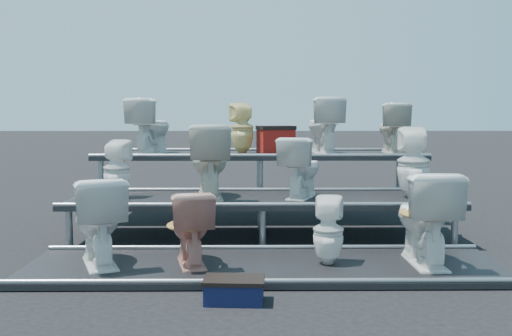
{
  "coord_description": "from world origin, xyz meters",
  "views": [
    {
      "loc": [
        -0.13,
        -6.24,
        1.39
      ],
      "look_at": [
        -0.06,
        0.1,
        0.78
      ],
      "focal_mm": 40.0,
      "sensor_mm": 36.0,
      "label": 1
    }
  ],
  "objects_px": {
    "red_crate": "(276,141)",
    "toilet_9": "(242,128)",
    "toilet_6": "(301,167)",
    "step_stool": "(234,292)",
    "toilet_4": "(117,169)",
    "toilet_10": "(324,126)",
    "toilet_1": "(191,227)",
    "toilet_2": "(328,230)",
    "toilet_5": "(209,161)",
    "toilet_7": "(413,162)",
    "toilet_0": "(98,221)",
    "toilet_11": "(393,128)",
    "toilet_8": "(151,126)",
    "toilet_3": "(425,217)"
  },
  "relations": [
    {
      "from": "red_crate",
      "to": "toilet_9",
      "type": "bearing_deg",
      "value": 165.37
    },
    {
      "from": "toilet_6",
      "to": "step_stool",
      "type": "height_order",
      "value": "toilet_6"
    },
    {
      "from": "toilet_4",
      "to": "toilet_10",
      "type": "distance_m",
      "value": 2.8
    },
    {
      "from": "toilet_4",
      "to": "toilet_9",
      "type": "distance_m",
      "value": 1.93
    },
    {
      "from": "toilet_1",
      "to": "toilet_2",
      "type": "distance_m",
      "value": 1.21
    },
    {
      "from": "toilet_5",
      "to": "toilet_7",
      "type": "height_order",
      "value": "toilet_5"
    },
    {
      "from": "toilet_0",
      "to": "toilet_5",
      "type": "height_order",
      "value": "toilet_5"
    },
    {
      "from": "toilet_11",
      "to": "toilet_8",
      "type": "bearing_deg",
      "value": 2.45
    },
    {
      "from": "toilet_6",
      "to": "step_stool",
      "type": "relative_size",
      "value": 1.58
    },
    {
      "from": "toilet_8",
      "to": "toilet_3",
      "type": "bearing_deg",
      "value": 156.43
    },
    {
      "from": "toilet_6",
      "to": "toilet_3",
      "type": "bearing_deg",
      "value": 149.06
    },
    {
      "from": "toilet_7",
      "to": "toilet_10",
      "type": "xyz_separation_m",
      "value": [
        -0.83,
        1.3,
        0.38
      ]
    },
    {
      "from": "toilet_4",
      "to": "toilet_11",
      "type": "bearing_deg",
      "value": -150.32
    },
    {
      "from": "toilet_2",
      "to": "toilet_4",
      "type": "distance_m",
      "value": 2.55
    },
    {
      "from": "toilet_2",
      "to": "toilet_7",
      "type": "bearing_deg",
      "value": -119.81
    },
    {
      "from": "toilet_7",
      "to": "toilet_1",
      "type": "bearing_deg",
      "value": 38.06
    },
    {
      "from": "toilet_4",
      "to": "toilet_8",
      "type": "relative_size",
      "value": 0.89
    },
    {
      "from": "toilet_11",
      "to": "red_crate",
      "type": "bearing_deg",
      "value": 2.55
    },
    {
      "from": "toilet_7",
      "to": "toilet_11",
      "type": "distance_m",
      "value": 1.35
    },
    {
      "from": "toilet_4",
      "to": "toilet_0",
      "type": "bearing_deg",
      "value": 104.24
    },
    {
      "from": "toilet_8",
      "to": "toilet_11",
      "type": "height_order",
      "value": "toilet_8"
    },
    {
      "from": "toilet_1",
      "to": "toilet_2",
      "type": "height_order",
      "value": "toilet_1"
    },
    {
      "from": "toilet_3",
      "to": "red_crate",
      "type": "bearing_deg",
      "value": -65.05
    },
    {
      "from": "toilet_6",
      "to": "toilet_11",
      "type": "height_order",
      "value": "toilet_11"
    },
    {
      "from": "toilet_7",
      "to": "toilet_10",
      "type": "relative_size",
      "value": 1.06
    },
    {
      "from": "toilet_0",
      "to": "toilet_3",
      "type": "height_order",
      "value": "toilet_3"
    },
    {
      "from": "toilet_8",
      "to": "toilet_10",
      "type": "distance_m",
      "value": 2.29
    },
    {
      "from": "toilet_0",
      "to": "toilet_1",
      "type": "bearing_deg",
      "value": 158.17
    },
    {
      "from": "toilet_7",
      "to": "toilet_9",
      "type": "distance_m",
      "value": 2.33
    },
    {
      "from": "toilet_10",
      "to": "toilet_11",
      "type": "xyz_separation_m",
      "value": [
        0.92,
        0.0,
        -0.04
      ]
    },
    {
      "from": "toilet_3",
      "to": "toilet_7",
      "type": "relative_size",
      "value": 1.06
    },
    {
      "from": "toilet_2",
      "to": "toilet_4",
      "type": "xyz_separation_m",
      "value": [
        -2.15,
        1.3,
        0.42
      ]
    },
    {
      "from": "toilet_5",
      "to": "toilet_8",
      "type": "xyz_separation_m",
      "value": [
        -0.86,
        1.3,
        0.36
      ]
    },
    {
      "from": "toilet_7",
      "to": "toilet_8",
      "type": "bearing_deg",
      "value": -13.79
    },
    {
      "from": "toilet_0",
      "to": "red_crate",
      "type": "bearing_deg",
      "value": -144.66
    },
    {
      "from": "toilet_3",
      "to": "toilet_10",
      "type": "xyz_separation_m",
      "value": [
        -0.57,
        2.6,
        0.75
      ]
    },
    {
      "from": "toilet_4",
      "to": "step_stool",
      "type": "xyz_separation_m",
      "value": [
        1.35,
        -2.15,
        -0.7
      ]
    },
    {
      "from": "toilet_0",
      "to": "toilet_5",
      "type": "relative_size",
      "value": 0.96
    },
    {
      "from": "toilet_4",
      "to": "step_stool",
      "type": "height_order",
      "value": "toilet_4"
    },
    {
      "from": "toilet_9",
      "to": "toilet_10",
      "type": "height_order",
      "value": "toilet_10"
    },
    {
      "from": "toilet_3",
      "to": "toilet_11",
      "type": "bearing_deg",
      "value": -97.5
    },
    {
      "from": "toilet_1",
      "to": "toilet_10",
      "type": "bearing_deg",
      "value": -132.45
    },
    {
      "from": "toilet_7",
      "to": "toilet_8",
      "type": "height_order",
      "value": "toilet_8"
    },
    {
      "from": "toilet_1",
      "to": "toilet_4",
      "type": "bearing_deg",
      "value": -66.61
    },
    {
      "from": "toilet_1",
      "to": "toilet_6",
      "type": "height_order",
      "value": "toilet_6"
    },
    {
      "from": "toilet_0",
      "to": "toilet_6",
      "type": "relative_size",
      "value": 1.16
    },
    {
      "from": "toilet_3",
      "to": "toilet_11",
      "type": "distance_m",
      "value": 2.72
    },
    {
      "from": "toilet_8",
      "to": "toilet_10",
      "type": "xyz_separation_m",
      "value": [
        2.29,
        0.0,
        0.01
      ]
    },
    {
      "from": "toilet_4",
      "to": "red_crate",
      "type": "height_order",
      "value": "red_crate"
    },
    {
      "from": "toilet_3",
      "to": "toilet_11",
      "type": "height_order",
      "value": "toilet_11"
    }
  ]
}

